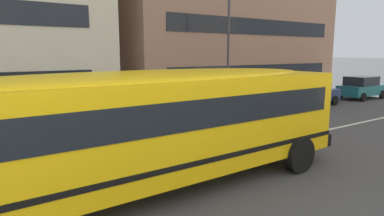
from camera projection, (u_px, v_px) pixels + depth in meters
name	position (u px, v px, depth m)	size (l,w,h in m)	color
ground_plane	(147.00, 169.00, 9.61)	(400.00, 400.00, 0.00)	#424244
sidewalk_far	(77.00, 124.00, 15.57)	(120.00, 3.00, 0.01)	gray
lane_centreline	(147.00, 169.00, 9.61)	(110.00, 0.16, 0.01)	silver
school_bus	(130.00, 124.00, 7.55)	(13.21, 3.13, 2.94)	yellow
parked_car_teal_mid_block	(362.00, 87.00, 24.06)	(3.90, 1.89, 1.64)	#195B66
parked_car_dark_blue_by_entrance	(311.00, 92.00, 21.04)	(3.92, 1.91, 1.64)	navy
street_lamp	(228.00, 35.00, 19.08)	(0.44, 0.44, 6.80)	#38383D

